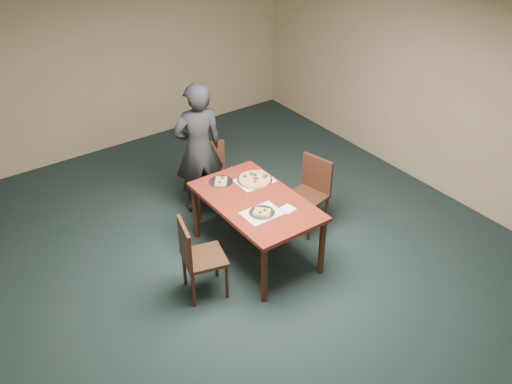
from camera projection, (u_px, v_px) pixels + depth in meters
ground at (273, 285)px, 6.21m from camera, size 8.00×8.00×0.00m
room_shell at (276, 143)px, 5.27m from camera, size 8.00×8.00×8.00m
dining_table at (256, 207)px, 6.32m from camera, size 0.90×1.50×0.75m
chair_far at (210, 173)px, 7.20m from camera, size 0.56×0.56×0.91m
chair_left at (197, 255)px, 5.83m from camera, size 0.51×0.51×0.91m
chair_right at (311, 190)px, 6.88m from camera, size 0.50×0.50×0.91m
diner at (198, 149)px, 7.01m from camera, size 0.70×0.54×1.73m
placemat_main at (255, 181)px, 6.60m from camera, size 0.42×0.32×0.00m
placemat_near at (262, 213)px, 6.05m from camera, size 0.40×0.30×0.00m
pizza_pan at (255, 179)px, 6.59m from camera, size 0.41×0.41×0.07m
slice_plate_near at (262, 212)px, 6.04m from camera, size 0.28×0.28×0.06m
slice_plate_far at (221, 181)px, 6.56m from camera, size 0.28×0.28×0.06m
napkin at (288, 209)px, 6.11m from camera, size 0.16×0.16×0.01m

